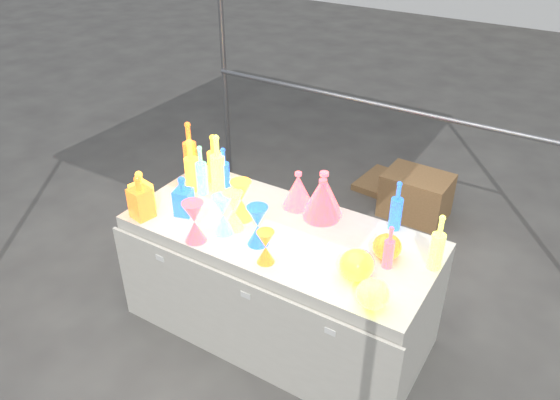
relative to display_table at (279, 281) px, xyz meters
The scene contains 29 objects.
ground 0.37m from the display_table, 90.00° to the left, with size 80.00×80.00×0.00m, color slate.
display_table is the anchor object (origin of this frame).
cardboard_box_closed 1.73m from the display_table, 80.71° to the left, with size 0.53×0.38×0.38m, color #976D44.
cardboard_box_flat 2.04m from the display_table, 89.56° to the left, with size 0.69×0.49×0.06m, color #976D44.
bottle_0 0.89m from the display_table, 158.15° to the left, with size 0.09×0.09×0.33m, color red, non-canonical shape.
bottle_2 1.02m from the display_table, 165.18° to the left, with size 0.09×0.09×0.40m, color gold, non-canonical shape.
bottle_4 0.82m from the display_table, 162.12° to the left, with size 0.09×0.09×0.39m, color #14617F, non-canonical shape.
bottle_5 0.84m from the display_table, behind, with size 0.07×0.07×0.33m, color #C9287F, non-canonical shape.
bottle_6 0.91m from the display_table, behind, with size 0.09×0.09×0.35m, color red, non-canonical shape.
bottle_7 0.78m from the display_table, 158.53° to the left, with size 0.07×0.07×0.29m, color #178244, non-canonical shape.
decanter_0 0.99m from the display_table, 163.20° to the right, with size 0.11×0.11×0.27m, color red, non-canonical shape.
decanter_1 0.97m from the display_table, 158.38° to the right, with size 0.11×0.11×0.28m, color gold, non-canonical shape.
decanter_2 0.78m from the display_table, 165.54° to the right, with size 0.10×0.10×0.25m, color #178244, non-canonical shape.
hourglass_0 0.56m from the display_table, 72.04° to the right, with size 0.10×0.10×0.19m, color gold, non-canonical shape.
hourglass_1 0.69m from the display_table, 136.98° to the right, with size 0.12×0.12×0.24m, color #2422C7, non-canonical shape.
hourglass_2 0.56m from the display_table, 154.86° to the right, with size 0.12×0.12×0.24m, color #14617F, non-canonical shape.
hourglass_3 0.58m from the display_table, 145.67° to the right, with size 0.12×0.12×0.23m, color #C9287F, non-canonical shape.
hourglass_4 0.56m from the display_table, behind, with size 0.12×0.12×0.25m, color red, non-canonical shape.
hourglass_5 0.52m from the display_table, 101.22° to the right, with size 0.12×0.12×0.24m, color #178244, non-canonical shape.
globe_0 0.72m from the display_table, 15.11° to the right, with size 0.17×0.17×0.14m, color red, non-canonical shape.
globe_1 0.88m from the display_table, 22.88° to the right, with size 0.16×0.16×0.13m, color #14617F, non-canonical shape.
globe_2 0.76m from the display_table, ahead, with size 0.15×0.15×0.12m, color gold, non-canonical shape.
globe_3 0.71m from the display_table, 11.88° to the right, with size 0.16×0.16×0.13m, color #2422C7, non-canonical shape.
lampshade_0 0.60m from the display_table, 66.48° to the left, with size 0.24×0.24×0.28m, color gold, non-canonical shape.
lampshade_1 0.57m from the display_table, 98.86° to the left, with size 0.19×0.19×0.23m, color gold, non-canonical shape.
lampshade_2 0.58m from the display_table, 60.65° to the left, with size 0.22×0.22×0.26m, color #2422C7, non-canonical shape.
bottle_8 0.85m from the display_table, 33.77° to the left, with size 0.07×0.07×0.31m, color #178244, non-canonical shape.
bottle_10 0.82m from the display_table, ahead, with size 0.06×0.06×0.25m, color #2422C7, non-canonical shape.
bottle_11 1.02m from the display_table, ahead, with size 0.07×0.07×0.32m, color #14617F, non-canonical shape.
Camera 1 is at (1.35, -2.18, 2.54)m, focal length 35.00 mm.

